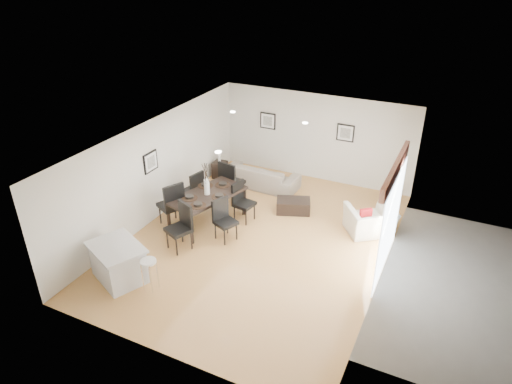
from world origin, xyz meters
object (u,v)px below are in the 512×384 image
at_px(dining_chair_wfar, 194,188).
at_px(dining_chair_efar, 241,199).
at_px(dining_chair_head, 182,224).
at_px(bar_stool, 149,265).
at_px(armchair, 370,220).
at_px(coffee_table, 293,206).
at_px(dining_chair_enear, 223,217).
at_px(dining_chair_foot, 230,180).
at_px(side_table, 220,170).
at_px(sofa, 261,176).
at_px(dining_chair_wnear, 172,203).
at_px(dining_table, 207,197).
at_px(kitchen_island, 118,262).

xyz_separation_m(dining_chair_wfar, dining_chair_efar, (1.43, 0.04, -0.02)).
relative_size(dining_chair_head, bar_stool, 1.60).
relative_size(armchair, coffee_table, 1.23).
bearing_deg(dining_chair_enear, dining_chair_wfar, 80.18).
bearing_deg(dining_chair_wfar, dining_chair_foot, 149.80).
bearing_deg(side_table, coffee_table, -19.23).
height_order(sofa, dining_chair_wnear, dining_chair_wnear).
distance_m(armchair, bar_stool, 5.55).
relative_size(armchair, dining_chair_wnear, 0.89).
distance_m(dining_table, side_table, 2.76).
distance_m(dining_chair_enear, bar_stool, 2.43).
bearing_deg(dining_table, dining_chair_wfar, 162.19).
distance_m(sofa, dining_chair_wnear, 3.29).
distance_m(dining_chair_efar, kitchen_island, 3.61).
bearing_deg(dining_chair_wnear, side_table, -146.10).
distance_m(dining_chair_head, kitchen_island, 1.72).
bearing_deg(sofa, dining_chair_wnear, 73.51).
height_order(coffee_table, bar_stool, bar_stool).
xyz_separation_m(dining_chair_head, kitchen_island, (-0.57, -1.61, -0.23)).
xyz_separation_m(dining_table, dining_chair_enear, (0.72, -0.47, -0.16)).
bearing_deg(dining_chair_wnear, dining_chair_wfar, -152.74).
bearing_deg(sofa, dining_chair_foot, 76.95).
height_order(dining_chair_wfar, bar_stool, dining_chair_wfar).
xyz_separation_m(dining_table, coffee_table, (1.81, 1.49, -0.57)).
bearing_deg(armchair, bar_stool, 12.28).
bearing_deg(bar_stool, coffee_table, 70.81).
relative_size(dining_chair_enear, coffee_table, 1.17).
height_order(dining_chair_head, dining_chair_foot, dining_chair_foot).
height_order(dining_chair_wfar, kitchen_island, dining_chair_wfar).
bearing_deg(side_table, dining_chair_enear, -58.74).
bearing_deg(dining_chair_head, dining_chair_efar, 92.82).
xyz_separation_m(armchair, bar_stool, (-3.64, -4.18, 0.27)).
xyz_separation_m(armchair, dining_chair_head, (-3.90, -2.57, 0.29)).
distance_m(dining_chair_efar, coffee_table, 1.52).
xyz_separation_m(dining_chair_wnear, side_table, (-0.36, 3.05, -0.43)).
bearing_deg(dining_table, armchair, 34.81).
distance_m(sofa, dining_chair_enear, 3.04).
height_order(dining_chair_efar, coffee_table, dining_chair_efar).
xyz_separation_m(dining_chair_wfar, dining_chair_head, (0.75, -1.74, 0.04)).
bearing_deg(dining_chair_efar, coffee_table, -39.47).
distance_m(dining_chair_foot, bar_stool, 4.11).
height_order(dining_chair_foot, kitchen_island, dining_chair_foot).
bearing_deg(dining_chair_foot, coffee_table, -164.49).
distance_m(dining_chair_head, bar_stool, 1.63).
relative_size(kitchen_island, bar_stool, 2.00).
distance_m(armchair, dining_chair_wfar, 4.74).
relative_size(sofa, dining_chair_enear, 2.16).
xyz_separation_m(side_table, kitchen_island, (0.54, -5.35, 0.16)).
xyz_separation_m(dining_chair_wnear, kitchen_island, (0.18, -2.31, -0.27)).
bearing_deg(dining_chair_wfar, dining_chair_wnear, 12.71).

